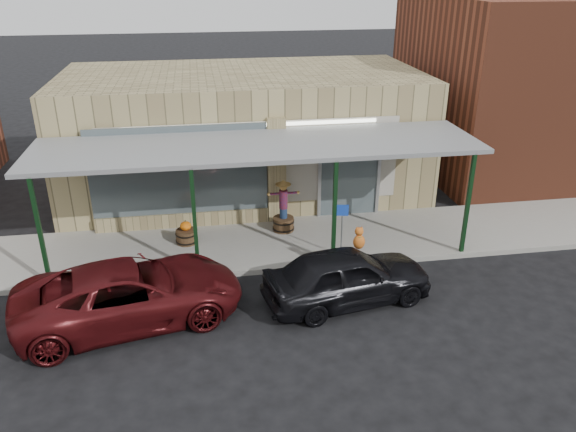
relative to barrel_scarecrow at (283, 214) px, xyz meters
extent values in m
plane|color=black|center=(-0.78, -4.28, -0.70)|extent=(120.00, 120.00, 0.00)
cube|color=gray|center=(-0.78, -0.68, -0.62)|extent=(40.00, 3.20, 0.15)
cube|color=tan|center=(-0.78, 3.92, 1.40)|extent=(12.00, 6.00, 4.20)
cube|color=#4F5C61|center=(-2.98, 0.77, 1.20)|extent=(5.20, 0.06, 2.80)
cube|color=#4F5C61|center=(2.22, 0.90, 0.80)|extent=(1.80, 0.06, 2.80)
cube|color=tan|center=(-0.08, 0.82, 1.00)|extent=(0.55, 0.30, 3.40)
cube|color=tan|center=(-2.98, 0.82, -0.35)|extent=(5.20, 0.30, 0.50)
cube|color=#A49E91|center=(-0.78, 0.89, 1.30)|extent=(9.00, 0.02, 2.60)
cube|color=white|center=(-0.78, 0.86, 2.50)|extent=(7.50, 0.03, 0.10)
cube|color=slate|center=(-0.78, -0.68, 2.35)|extent=(12.00, 3.00, 0.12)
cube|color=black|center=(-6.28, -2.13, 0.85)|extent=(0.10, 0.10, 2.95)
cube|color=black|center=(-2.58, -2.13, 0.85)|extent=(0.10, 0.10, 2.95)
cube|color=black|center=(1.02, -2.13, 0.85)|extent=(0.10, 0.10, 2.95)
cube|color=black|center=(4.72, -2.13, 0.85)|extent=(0.10, 0.10, 2.95)
cube|color=brown|center=(12.22, 4.92, 2.55)|extent=(12.00, 8.00, 6.50)
cylinder|color=#503520|center=(0.00, 0.00, -0.34)|extent=(0.80, 0.80, 0.42)
cylinder|color=navy|center=(0.00, 0.00, 0.03)|extent=(0.29, 0.29, 0.31)
cylinder|color=maroon|center=(0.00, 0.00, 0.47)|extent=(0.32, 0.32, 0.57)
sphere|color=tan|center=(0.00, 0.00, 0.86)|extent=(0.23, 0.23, 0.23)
cone|color=tan|center=(0.00, 0.00, 1.00)|extent=(0.37, 0.37, 0.15)
cylinder|color=#503520|center=(-2.88, -0.37, -0.35)|extent=(0.67, 0.67, 0.40)
ellipsoid|color=orange|center=(-2.88, -0.37, -0.02)|extent=(0.32, 0.32, 0.26)
cylinder|color=#4C471E|center=(-2.88, -0.37, 0.13)|extent=(0.04, 0.04, 0.06)
cylinder|color=gray|center=(1.32, -1.83, 0.06)|extent=(0.04, 0.04, 1.20)
cube|color=blue|center=(1.32, -1.83, 0.81)|extent=(0.31, 0.08, 0.31)
imported|color=black|center=(0.95, -3.87, 0.00)|extent=(4.28, 2.32, 1.38)
ellipsoid|color=#C07322|center=(1.46, -3.00, 0.44)|extent=(0.30, 0.25, 0.39)
sphere|color=#C07322|center=(1.46, -2.96, 0.71)|extent=(0.22, 0.22, 0.22)
cylinder|color=#1A792B|center=(1.46, -3.00, 0.60)|extent=(0.15, 0.15, 0.02)
imported|color=#4C0F11|center=(-4.11, -3.83, 0.01)|extent=(5.43, 3.33, 1.40)
camera|label=1|loc=(-2.32, -15.11, 6.82)|focal=35.00mm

